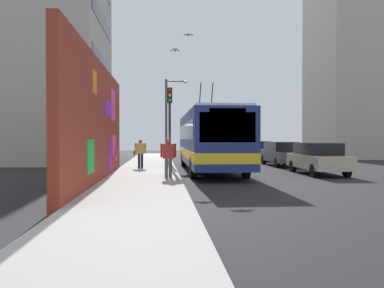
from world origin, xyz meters
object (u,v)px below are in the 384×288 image
object	(u,v)px
parked_car_champagne	(318,158)
street_lamp	(169,114)
traffic_light	(170,114)
pedestrian_midblock	(140,151)
pedestrian_at_curb	(168,155)
parked_car_dark_gray	(281,153)
parked_car_white	(258,150)
city_bus	(209,138)

from	to	relation	value
parked_car_champagne	street_lamp	size ratio (longest dim) A/B	0.75
traffic_light	street_lamp	size ratio (longest dim) A/B	0.74
parked_car_champagne	pedestrian_midblock	distance (m)	9.53
pedestrian_at_curb	pedestrian_midblock	bearing A→B (deg)	14.22
parked_car_dark_gray	parked_car_white	world-z (taller)	same
parked_car_dark_gray	pedestrian_midblock	xyz separation A→B (m)	(-3.02, 9.00, 0.24)
pedestrian_midblock	street_lamp	xyz separation A→B (m)	(7.60, -1.74, 2.60)
parked_car_dark_gray	parked_car_white	size ratio (longest dim) A/B	1.18
parked_car_champagne	parked_car_dark_gray	bearing A→B (deg)	0.00
city_bus	pedestrian_midblock	xyz separation A→B (m)	(0.88, 3.80, -0.73)
parked_car_white	parked_car_champagne	bearing A→B (deg)	-180.00
parked_car_dark_gray	city_bus	bearing A→B (deg)	126.87
pedestrian_midblock	traffic_light	xyz separation A→B (m)	(-0.24, -1.65, 2.09)
pedestrian_midblock	parked_car_champagne	bearing A→B (deg)	-109.26
parked_car_dark_gray	parked_car_white	distance (m)	6.37
city_bus	parked_car_champagne	bearing A→B (deg)	-113.53
parked_car_white	traffic_light	size ratio (longest dim) A/B	0.92
parked_car_champagne	pedestrian_at_curb	size ratio (longest dim) A/B	2.78
parked_car_white	traffic_light	distance (m)	12.34
pedestrian_midblock	street_lamp	bearing A→B (deg)	-12.92
parked_car_dark_gray	pedestrian_midblock	distance (m)	9.49
parked_car_dark_gray	pedestrian_at_curb	size ratio (longest dim) A/B	2.98
city_bus	pedestrian_at_curb	bearing A→B (deg)	154.81
traffic_light	pedestrian_at_curb	bearing A→B (deg)	178.23
city_bus	parked_car_dark_gray	xyz separation A→B (m)	(3.90, -5.20, -0.97)
parked_car_white	pedestrian_at_curb	world-z (taller)	pedestrian_at_curb
parked_car_champagne	parked_car_white	distance (m)	12.53
street_lamp	city_bus	bearing A→B (deg)	-166.39
parked_car_dark_gray	pedestrian_midblock	world-z (taller)	pedestrian_midblock
parked_car_champagne	street_lamp	xyz separation A→B (m)	(10.74, 7.25, 2.84)
parked_car_champagne	traffic_light	xyz separation A→B (m)	(2.90, 7.35, 2.33)
pedestrian_midblock	traffic_light	bearing A→B (deg)	-98.41
parked_car_champagne	parked_car_dark_gray	distance (m)	6.16
city_bus	parked_car_champagne	distance (m)	5.75
city_bus	pedestrian_at_curb	xyz separation A→B (m)	(-4.94, 2.32, -0.69)
city_bus	traffic_light	bearing A→B (deg)	73.51
parked_car_white	pedestrian_midblock	xyz separation A→B (m)	(-9.39, 9.00, 0.24)
pedestrian_midblock	street_lamp	distance (m)	8.22
street_lamp	parked_car_white	bearing A→B (deg)	-76.16
parked_car_champagne	city_bus	bearing A→B (deg)	66.47
parked_car_champagne	parked_car_dark_gray	size ratio (longest dim) A/B	0.93
parked_car_dark_gray	pedestrian_at_curb	xyz separation A→B (m)	(-8.84, 7.52, 0.28)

